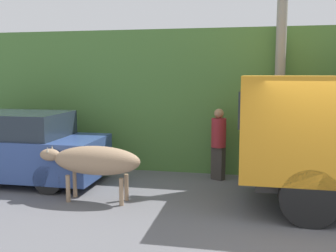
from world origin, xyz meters
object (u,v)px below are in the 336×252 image
object	(u,v)px
brown_cow	(95,161)
utility_pole	(280,66)
pedestrian_on_hill	(219,141)
parked_suv	(12,148)

from	to	relation	value
brown_cow	utility_pole	bearing A→B (deg)	27.80
pedestrian_on_hill	utility_pole	world-z (taller)	utility_pole
brown_cow	utility_pole	distance (m)	4.91
brown_cow	pedestrian_on_hill	xyz separation A→B (m)	(2.35, 2.19, 0.13)
brown_cow	pedestrian_on_hill	distance (m)	3.22
brown_cow	parked_suv	size ratio (longest dim) A/B	0.48
brown_cow	pedestrian_on_hill	bearing A→B (deg)	37.64
parked_suv	utility_pole	xyz separation A→B (m)	(6.32, 1.42, 1.98)
brown_cow	pedestrian_on_hill	world-z (taller)	pedestrian_on_hill
utility_pole	brown_cow	bearing A→B (deg)	-146.93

